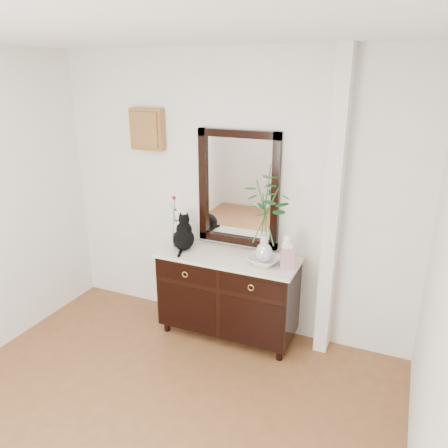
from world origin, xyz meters
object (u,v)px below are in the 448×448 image
at_px(sideboard, 228,292).
at_px(cat, 183,232).
at_px(ginger_jar, 287,251).
at_px(lotus_bowl, 264,260).

xyz_separation_m(sideboard, cat, (-0.47, -0.01, 0.54)).
xyz_separation_m(sideboard, ginger_jar, (0.57, -0.03, 0.53)).
bearing_deg(sideboard, lotus_bowl, -6.10).
height_order(sideboard, cat, cat).
distance_m(sideboard, cat, 0.72).
height_order(cat, ginger_jar, cat).
height_order(cat, lotus_bowl, cat).
bearing_deg(ginger_jar, lotus_bowl, -178.54).
height_order(sideboard, ginger_jar, ginger_jar).
xyz_separation_m(cat, lotus_bowl, (0.83, -0.03, -0.13)).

